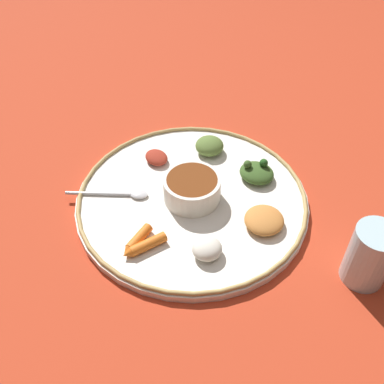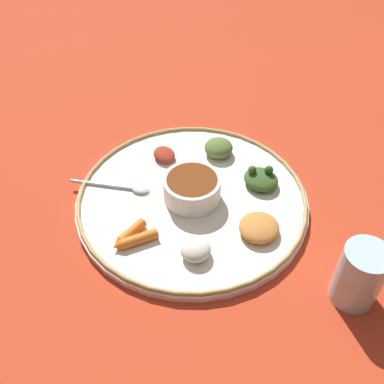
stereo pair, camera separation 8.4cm
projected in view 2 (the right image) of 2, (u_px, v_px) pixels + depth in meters
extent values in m
plane|color=#B7381E|center=(192.00, 203.00, 0.86)|extent=(2.40, 2.40, 0.00)
cylinder|color=white|center=(192.00, 200.00, 0.85)|extent=(0.44, 0.44, 0.01)
torus|color=tan|center=(192.00, 196.00, 0.85)|extent=(0.44, 0.44, 0.01)
cylinder|color=silver|center=(192.00, 189.00, 0.83)|extent=(0.11, 0.11, 0.05)
cylinder|color=brown|center=(192.00, 181.00, 0.82)|extent=(0.10, 0.10, 0.01)
ellipsoid|color=silver|center=(141.00, 189.00, 0.86)|extent=(0.04, 0.04, 0.01)
cylinder|color=silver|center=(101.00, 185.00, 0.87)|extent=(0.10, 0.08, 0.01)
ellipsoid|color=#385623|center=(261.00, 179.00, 0.87)|extent=(0.08, 0.08, 0.03)
sphere|color=#23511E|center=(269.00, 170.00, 0.86)|extent=(0.02, 0.02, 0.02)
sphere|color=#385623|center=(252.00, 170.00, 0.86)|extent=(0.02, 0.02, 0.02)
cylinder|color=orange|center=(132.00, 231.00, 0.78)|extent=(0.06, 0.04, 0.02)
cone|color=orange|center=(117.00, 244.00, 0.76)|extent=(0.02, 0.02, 0.02)
cylinder|color=orange|center=(139.00, 239.00, 0.77)|extent=(0.07, 0.02, 0.02)
cone|color=orange|center=(117.00, 246.00, 0.75)|extent=(0.02, 0.02, 0.02)
ellipsoid|color=maroon|center=(162.00, 155.00, 0.92)|extent=(0.05, 0.06, 0.02)
ellipsoid|color=silver|center=(196.00, 250.00, 0.74)|extent=(0.05, 0.05, 0.03)
ellipsoid|color=#567033|center=(219.00, 148.00, 0.93)|extent=(0.08, 0.08, 0.03)
ellipsoid|color=#C67A38|center=(259.00, 227.00, 0.78)|extent=(0.10, 0.10, 0.02)
cylinder|color=silver|center=(359.00, 276.00, 0.67)|extent=(0.07, 0.07, 0.11)
cylinder|color=tan|center=(355.00, 286.00, 0.69)|extent=(0.06, 0.06, 0.06)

